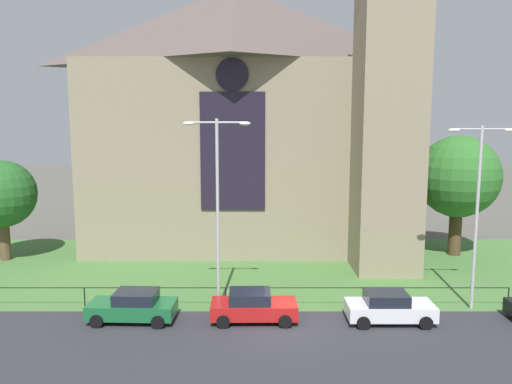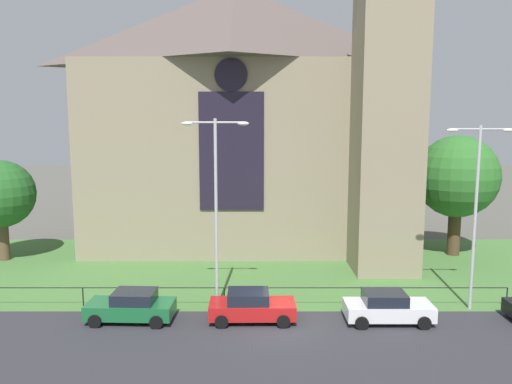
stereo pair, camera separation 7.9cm
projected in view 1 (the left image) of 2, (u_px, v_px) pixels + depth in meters
ground at (273, 267)px, 33.90m from camera, size 160.00×160.00×0.00m
road_asphalt at (283, 345)px, 22.02m from camera, size 120.00×8.00×0.01m
grass_verge at (274, 276)px, 31.92m from camera, size 120.00×20.00×0.01m
church_building at (243, 114)px, 39.19m from camera, size 23.20×16.20×26.00m
iron_railing at (224, 290)px, 26.33m from camera, size 29.72×0.07×1.13m
tree_right_far at (456, 177)px, 36.35m from camera, size 5.91×5.91×8.76m
streetlamp_near at (215, 193)px, 25.51m from camera, size 3.37×0.26×9.87m
streetlamp_far at (475, 196)px, 25.59m from camera, size 3.37×0.26×9.54m
parked_car_green at (131, 306)px, 24.64m from camera, size 4.27×2.17×1.51m
parked_car_red at (251, 306)px, 24.67m from camera, size 4.22×2.07×1.51m
parked_car_white at (387, 307)px, 24.54m from camera, size 4.20×2.02×1.51m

